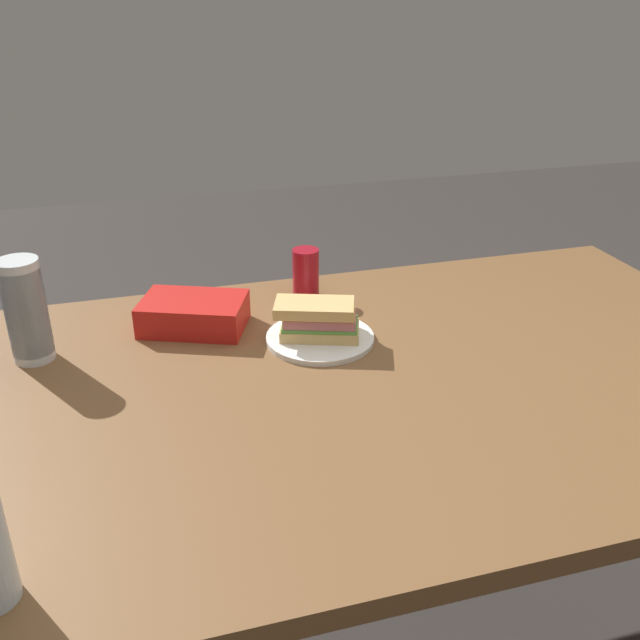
% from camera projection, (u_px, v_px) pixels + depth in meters
% --- Properties ---
extents(ground_plane, '(8.00, 8.00, 0.00)m').
position_uv_depth(ground_plane, '(377.00, 629.00, 1.75)').
color(ground_plane, '#383330').
extents(dining_table, '(1.71, 1.08, 0.73)m').
position_uv_depth(dining_table, '(388.00, 405.00, 1.47)').
color(dining_table, brown).
rests_on(dining_table, ground_plane).
extents(paper_plate, '(0.24, 0.24, 0.01)m').
position_uv_depth(paper_plate, '(320.00, 338.00, 1.56)').
color(paper_plate, white).
rests_on(paper_plate, dining_table).
extents(sandwich, '(0.20, 0.14, 0.08)m').
position_uv_depth(sandwich, '(318.00, 319.00, 1.54)').
color(sandwich, '#DBB26B').
rests_on(sandwich, paper_plate).
extents(soda_can_red, '(0.07, 0.07, 0.12)m').
position_uv_depth(soda_can_red, '(306.00, 273.00, 1.76)').
color(soda_can_red, maroon).
rests_on(soda_can_red, dining_table).
extents(chip_bag, '(0.27, 0.23, 0.07)m').
position_uv_depth(chip_bag, '(194.00, 314.00, 1.60)').
color(chip_bag, red).
rests_on(chip_bag, dining_table).
extents(plastic_cup_stack, '(0.08, 0.08, 0.22)m').
position_uv_depth(plastic_cup_stack, '(26.00, 311.00, 1.44)').
color(plastic_cup_stack, silver).
rests_on(plastic_cup_stack, dining_table).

